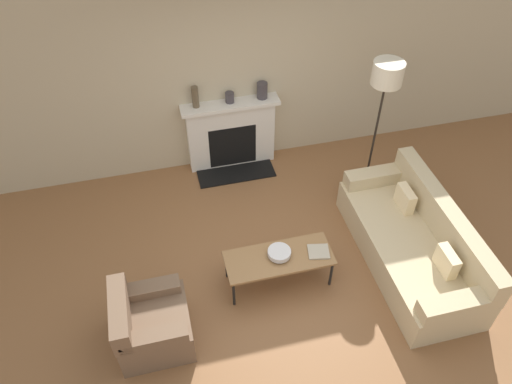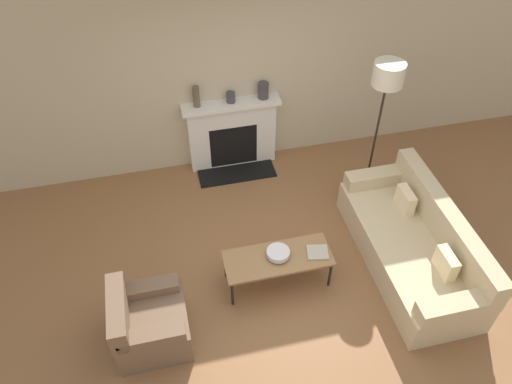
% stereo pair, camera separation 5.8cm
% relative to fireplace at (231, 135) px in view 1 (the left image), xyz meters
% --- Properties ---
extents(ground_plane, '(18.00, 18.00, 0.00)m').
position_rel_fireplace_xyz_m(ground_plane, '(0.14, -2.26, -0.52)').
color(ground_plane, brown).
extents(wall_back, '(18.00, 0.06, 2.90)m').
position_rel_fireplace_xyz_m(wall_back, '(0.14, 0.15, 0.93)').
color(wall_back, '#BCAD8E').
rests_on(wall_back, ground_plane).
extents(fireplace, '(1.36, 0.59, 1.07)m').
position_rel_fireplace_xyz_m(fireplace, '(0.00, 0.00, 0.00)').
color(fireplace, silver).
rests_on(fireplace, ground_plane).
extents(couch, '(0.95, 2.24, 0.84)m').
position_rel_fireplace_xyz_m(couch, '(1.74, -2.34, -0.22)').
color(couch, '#CCB78E').
rests_on(couch, ground_plane).
extents(armchair_near, '(0.76, 0.76, 0.75)m').
position_rel_fireplace_xyz_m(armchair_near, '(-1.44, -2.67, -0.23)').
color(armchair_near, brown).
rests_on(armchair_near, ground_plane).
extents(coffee_table, '(1.23, 0.49, 0.43)m').
position_rel_fireplace_xyz_m(coffee_table, '(0.08, -2.25, -0.12)').
color(coffee_table, olive).
rests_on(coffee_table, ground_plane).
extents(bowl, '(0.27, 0.27, 0.08)m').
position_rel_fireplace_xyz_m(bowl, '(0.08, -2.23, -0.04)').
color(bowl, silver).
rests_on(bowl, coffee_table).
extents(book, '(0.28, 0.26, 0.02)m').
position_rel_fireplace_xyz_m(book, '(0.53, -2.29, -0.07)').
color(book, '#B2A893').
rests_on(book, coffee_table).
extents(floor_lamp, '(0.38, 0.38, 1.95)m').
position_rel_fireplace_xyz_m(floor_lamp, '(1.74, -0.94, 1.10)').
color(floor_lamp, black).
rests_on(floor_lamp, ground_plane).
extents(mantel_vase_left, '(0.09, 0.09, 0.30)m').
position_rel_fireplace_xyz_m(mantel_vase_left, '(-0.46, 0.02, 0.70)').
color(mantel_vase_left, brown).
rests_on(mantel_vase_left, fireplace).
extents(mantel_vase_center_left, '(0.12, 0.12, 0.15)m').
position_rel_fireplace_xyz_m(mantel_vase_center_left, '(0.00, 0.02, 0.62)').
color(mantel_vase_center_left, '#3D383D').
rests_on(mantel_vase_center_left, fireplace).
extents(mantel_vase_center_right, '(0.15, 0.15, 0.23)m').
position_rel_fireplace_xyz_m(mantel_vase_center_right, '(0.46, 0.02, 0.66)').
color(mantel_vase_center_right, '#3D383D').
rests_on(mantel_vase_center_right, fireplace).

